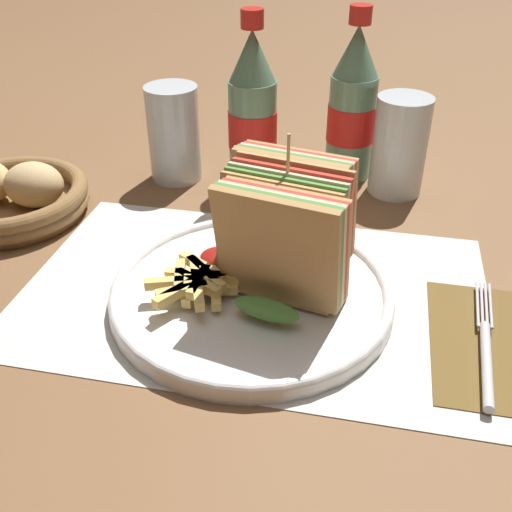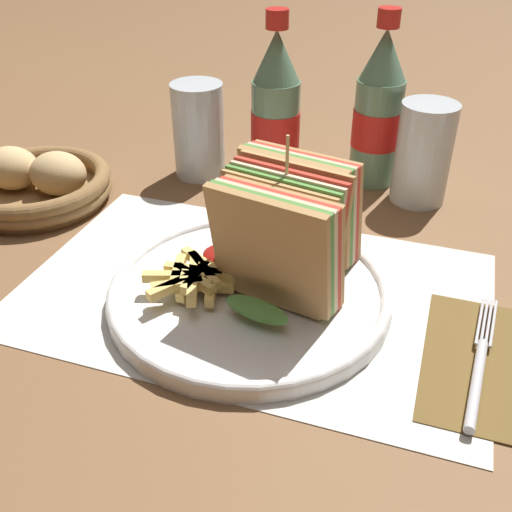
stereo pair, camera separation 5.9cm
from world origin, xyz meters
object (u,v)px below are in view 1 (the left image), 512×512
at_px(fork, 486,350).
at_px(glass_near, 399,152).
at_px(club_sandwich, 287,229).
at_px(bread_basket, 9,196).
at_px(coke_bottle_far, 352,108).
at_px(glass_far, 174,140).
at_px(coke_bottle_near, 253,114).
at_px(plate_main, 252,292).

xyz_separation_m(fork, glass_near, (-0.08, 0.31, 0.05)).
relative_size(club_sandwich, bread_basket, 0.92).
distance_m(fork, coke_bottle_far, 0.39).
relative_size(coke_bottle_far, glass_far, 1.76).
distance_m(club_sandwich, coke_bottle_far, 0.29).
bearing_deg(glass_near, glass_far, -176.32).
height_order(club_sandwich, bread_basket, club_sandwich).
bearing_deg(coke_bottle_near, fork, -47.54).
bearing_deg(glass_near, bread_basket, -161.11).
height_order(fork, bread_basket, bread_basket).
height_order(fork, glass_far, glass_far).
bearing_deg(bread_basket, coke_bottle_far, 26.06).
xyz_separation_m(plate_main, glass_near, (0.13, 0.27, 0.04)).
relative_size(coke_bottle_far, glass_near, 1.76).
bearing_deg(coke_bottle_near, plate_main, -78.12).
xyz_separation_m(coke_bottle_near, glass_far, (-0.11, -0.01, -0.04)).
bearing_deg(club_sandwich, bread_basket, 165.44).
height_order(glass_near, glass_far, same).
xyz_separation_m(coke_bottle_far, glass_far, (-0.23, -0.05, -0.04)).
height_order(coke_bottle_near, glass_far, coke_bottle_near).
distance_m(fork, glass_far, 0.48).
bearing_deg(coke_bottle_near, club_sandwich, -70.58).
xyz_separation_m(club_sandwich, bread_basket, (-0.36, 0.09, -0.05)).
bearing_deg(fork, glass_far, 146.71).
distance_m(fork, coke_bottle_near, 0.41).
bearing_deg(bread_basket, glass_far, 39.67).
xyz_separation_m(club_sandwich, glass_near, (0.10, 0.25, -0.02)).
relative_size(coke_bottle_near, bread_basket, 1.17).
bearing_deg(club_sandwich, fork, -17.35).
bearing_deg(glass_near, coke_bottle_near, -176.25).
xyz_separation_m(club_sandwich, coke_bottle_near, (-0.08, 0.24, 0.02)).
bearing_deg(glass_far, coke_bottle_far, 13.46).
relative_size(plate_main, glass_near, 2.19).
bearing_deg(glass_far, club_sandwich, -50.72).
height_order(plate_main, club_sandwich, club_sandwich).
xyz_separation_m(plate_main, bread_basket, (-0.33, 0.11, 0.01)).
height_order(plate_main, glass_far, glass_far).
bearing_deg(bread_basket, coke_bottle_near, 28.05).
bearing_deg(glass_near, club_sandwich, -112.57).
distance_m(coke_bottle_near, bread_basket, 0.32).
height_order(coke_bottle_far, glass_far, coke_bottle_far).
bearing_deg(club_sandwich, glass_near, 67.43).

